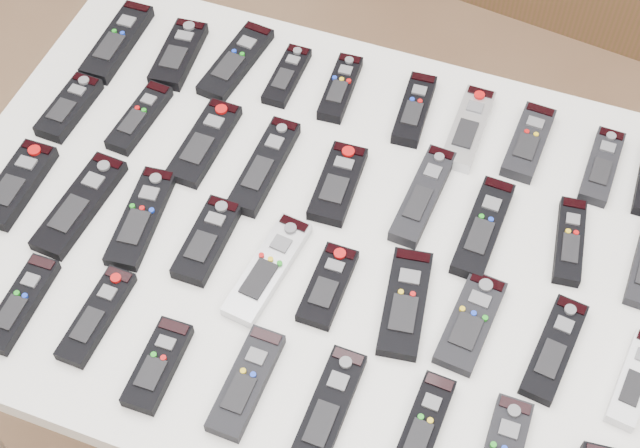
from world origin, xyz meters
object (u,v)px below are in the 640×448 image
(table, at_px, (320,251))
(remote_21, at_px, (141,218))
(remote_0, at_px, (117,42))
(remote_20, at_px, (80,205))
(remote_8, at_px, (602,166))
(remote_33, at_px, (246,382))
(remote_14, at_px, (338,183))
(remote_32, at_px, (158,365))
(remote_1, at_px, (179,54))
(remote_10, at_px, (69,107))
(remote_28, at_px, (634,379))
(remote_4, at_px, (340,88))
(remote_27, at_px, (554,349))
(remote_34, at_px, (328,410))
(remote_19, at_px, (17,184))
(remote_35, at_px, (423,428))
(remote_7, at_px, (528,142))
(remote_31, at_px, (97,316))
(remote_6, at_px, (468,128))
(remote_3, at_px, (287,76))
(remote_17, at_px, (570,241))
(remote_24, at_px, (328,286))
(remote_12, at_px, (204,142))
(remote_16, at_px, (483,228))
(remote_11, at_px, (140,118))
(remote_25, at_px, (405,303))
(remote_2, at_px, (236,61))
(remote_23, at_px, (268,269))
(remote_15, at_px, (423,195))
(remote_22, at_px, (207,240))
(remote_5, at_px, (414,109))
(remote_13, at_px, (265,166))

(table, bearing_deg, remote_21, -163.60)
(remote_0, distance_m, remote_20, 0.38)
(remote_8, xyz_separation_m, remote_33, (-0.41, -0.58, 0.00))
(remote_14, distance_m, remote_32, 0.43)
(remote_1, bearing_deg, remote_10, -128.95)
(table, xyz_separation_m, remote_32, (-0.14, -0.31, 0.07))
(remote_28, bearing_deg, remote_4, 153.72)
(remote_27, bearing_deg, remote_34, -136.66)
(remote_19, height_order, remote_35, remote_19)
(remote_7, xyz_separation_m, remote_14, (-0.28, -0.20, -0.00))
(remote_31, distance_m, remote_33, 0.26)
(remote_6, xyz_separation_m, remote_33, (-0.18, -0.58, 0.00))
(remote_3, distance_m, remote_10, 0.40)
(remote_17, relative_size, remote_24, 1.11)
(remote_7, relative_size, remote_32, 1.13)
(remote_31, distance_m, remote_32, 0.13)
(remote_20, bearing_deg, remote_12, 58.57)
(remote_0, distance_m, remote_21, 0.42)
(remote_16, distance_m, remote_33, 0.46)
(remote_7, relative_size, remote_17, 1.02)
(remote_16, xyz_separation_m, remote_19, (-0.75, -0.18, 0.00))
(remote_12, bearing_deg, remote_35, -34.68)
(table, height_order, remote_27, remote_27)
(table, bearing_deg, remote_11, 163.76)
(remote_19, height_order, remote_25, remote_19)
(remote_2, bearing_deg, remote_12, -75.81)
(remote_24, bearing_deg, remote_23, -177.74)
(remote_7, xyz_separation_m, remote_34, (-0.16, -0.58, -0.00))
(remote_15, bearing_deg, remote_2, 160.05)
(remote_1, height_order, remote_16, same)
(remote_14, relative_size, remote_22, 1.01)
(remote_17, bearing_deg, remote_19, -173.80)
(remote_21, relative_size, remote_28, 1.22)
(remote_31, bearing_deg, remote_10, 126.41)
(remote_7, distance_m, remote_31, 0.78)
(remote_0, bearing_deg, remote_19, -90.52)
(remote_0, xyz_separation_m, remote_27, (0.91, -0.35, -0.00))
(remote_12, xyz_separation_m, remote_31, (-0.01, -0.37, 0.00))
(table, xyz_separation_m, remote_35, (0.25, -0.27, 0.07))
(remote_14, relative_size, remote_35, 0.98)
(remote_6, xyz_separation_m, remote_17, (0.21, -0.17, -0.00))
(remote_5, height_order, remote_14, remote_5)
(remote_35, bearing_deg, remote_16, 93.64)
(remote_15, bearing_deg, remote_8, 35.41)
(remote_20, distance_m, remote_23, 0.34)
(remote_27, bearing_deg, remote_24, -170.77)
(remote_5, xyz_separation_m, remote_24, (-0.02, -0.40, -0.00))
(table, distance_m, remote_3, 0.35)
(remote_2, bearing_deg, remote_11, -112.52)
(remote_10, distance_m, remote_13, 0.38)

